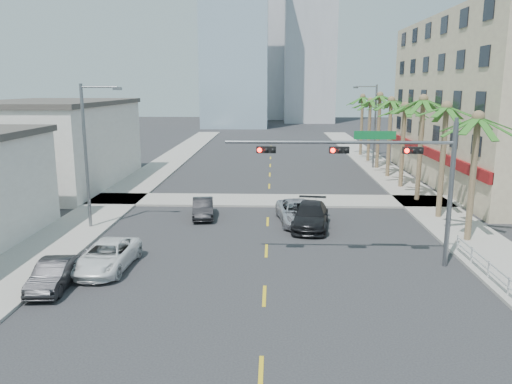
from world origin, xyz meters
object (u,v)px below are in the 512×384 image
car_parked_far (107,256)px  car_lane_left (203,208)px  car_lane_right (311,216)px  car_parked_mid (54,275)px  traffic_signal_mast (386,166)px  car_lane_center (298,212)px

car_parked_far → car_lane_left: car_parked_far is taller
car_parked_far → car_lane_right: 13.09m
car_parked_far → car_parked_mid: bearing=-120.5°
car_lane_right → car_lane_left: bearing=169.7°
traffic_signal_mast → car_lane_right: traffic_signal_mast is taller
car_parked_mid → car_lane_left: bearing=64.0°
car_parked_mid → car_lane_center: 15.99m
car_parked_far → car_lane_right: size_ratio=0.91×
car_parked_mid → car_lane_left: car_lane_left is taller
car_lane_left → car_lane_center: (6.46, -1.24, 0.09)m
car_parked_mid → traffic_signal_mast: bearing=8.4°
car_lane_left → car_lane_right: car_lane_right is taller
car_parked_mid → car_lane_center: size_ratio=0.73×
car_lane_left → car_parked_far: bearing=-116.2°
car_lane_left → car_lane_right: bearing=-25.2°
traffic_signal_mast → car_lane_center: size_ratio=2.09×
traffic_signal_mast → car_parked_far: size_ratio=2.27×
traffic_signal_mast → car_lane_right: size_ratio=2.07×
car_parked_mid → car_lane_right: car_lane_right is taller
car_lane_right → traffic_signal_mast: bearing=-58.7°
car_lane_left → car_lane_center: size_ratio=0.74×
traffic_signal_mast → car_parked_mid: size_ratio=2.88×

